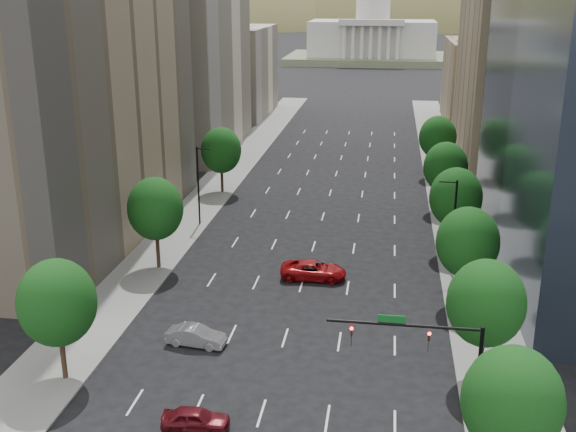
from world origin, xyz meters
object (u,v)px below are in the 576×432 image
at_px(car_maroon, 196,419).
at_px(capitol, 372,38).
at_px(traffic_signal, 437,352).
at_px(car_red_far, 313,270).
at_px(car_silver, 196,336).

bearing_deg(car_maroon, capitol, -5.11).
distance_m(traffic_signal, car_red_far, 24.09).
bearing_deg(traffic_signal, car_silver, 154.89).
bearing_deg(capitol, car_red_far, -89.74).
distance_m(car_maroon, car_silver, 10.51).
relative_size(car_silver, car_red_far, 0.75).
xyz_separation_m(capitol, car_silver, (-6.41, -211.77, -7.84)).
xyz_separation_m(traffic_signal, car_red_far, (-9.64, 21.65, -4.34)).
bearing_deg(car_silver, traffic_signal, -108.95).
relative_size(traffic_signal, car_maroon, 2.20).
distance_m(capitol, car_silver, 212.01).
bearing_deg(car_red_far, capitol, -0.87).
relative_size(capitol, car_silver, 13.31).
xyz_separation_m(traffic_signal, car_silver, (-16.94, 7.94, -4.43)).
xyz_separation_m(car_maroon, car_silver, (-2.78, 10.14, 0.03)).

